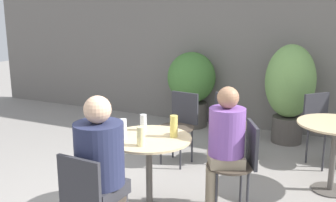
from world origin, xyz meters
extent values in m
cube|color=slate|center=(0.00, 3.24, 1.50)|extent=(10.00, 0.06, 3.00)
cylinder|color=#514C47|center=(-0.01, 0.15, 0.36)|extent=(0.06, 0.06, 0.70)
cylinder|color=#CCB284|center=(-0.01, 0.15, 0.72)|extent=(0.77, 0.77, 0.02)
cylinder|color=#514C47|center=(1.48, 1.36, 0.01)|extent=(0.37, 0.37, 0.01)
cylinder|color=#514C47|center=(1.48, 1.36, 0.36)|extent=(0.06, 0.06, 0.70)
cylinder|color=#CCB284|center=(1.48, 1.36, 0.72)|extent=(0.76, 0.76, 0.02)
cylinder|color=#42382D|center=(-0.05, -0.59, 0.46)|extent=(0.43, 0.43, 0.02)
cube|color=#2D2D33|center=(-0.06, -0.78, 0.66)|extent=(0.36, 0.05, 0.39)
cylinder|color=#42382D|center=(0.65, 0.48, 0.46)|extent=(0.43, 0.43, 0.02)
cylinder|color=#2D2D33|center=(0.84, 0.42, 0.22)|extent=(0.02, 0.02, 0.45)
cylinder|color=#2D2D33|center=(0.71, 0.67, 0.22)|extent=(0.02, 0.02, 0.45)
cylinder|color=#2D2D33|center=(0.59, 0.30, 0.22)|extent=(0.02, 0.02, 0.45)
cylinder|color=#2D2D33|center=(0.46, 0.55, 0.22)|extent=(0.02, 0.02, 0.45)
cube|color=#2D2D33|center=(0.82, 0.57, 0.66)|extent=(0.19, 0.34, 0.39)
cylinder|color=#42382D|center=(-0.28, 1.35, 0.46)|extent=(0.43, 0.43, 0.02)
cylinder|color=#2D2D33|center=(-0.13, 1.48, 0.22)|extent=(0.02, 0.02, 0.45)
cylinder|color=#2D2D33|center=(-0.40, 1.51, 0.22)|extent=(0.02, 0.02, 0.45)
cylinder|color=#2D2D33|center=(-0.16, 1.20, 0.22)|extent=(0.02, 0.02, 0.45)
cylinder|color=#2D2D33|center=(-0.44, 1.23, 0.22)|extent=(0.02, 0.02, 0.45)
cube|color=#2D2D33|center=(-0.26, 1.55, 0.66)|extent=(0.36, 0.07, 0.39)
cylinder|color=#42382D|center=(0.34, 1.78, 0.46)|extent=(0.43, 0.43, 0.02)
cylinder|color=#2D2D33|center=(0.15, 1.77, 0.22)|extent=(0.02, 0.02, 0.45)
cylinder|color=#2D2D33|center=(0.36, 1.59, 0.22)|extent=(0.02, 0.02, 0.45)
cylinder|color=#2D2D33|center=(0.32, 1.98, 0.22)|extent=(0.02, 0.02, 0.45)
cylinder|color=#2D2D33|center=(0.54, 1.80, 0.22)|extent=(0.02, 0.02, 0.45)
cube|color=#2D2D33|center=(0.22, 1.64, 0.66)|extent=(0.30, 0.26, 0.39)
cylinder|color=#42382D|center=(1.36, 2.06, 0.46)|extent=(0.43, 0.43, 0.02)
cylinder|color=#2D2D33|center=(1.35, 2.26, 0.22)|extent=(0.02, 0.02, 0.45)
cylinder|color=#2D2D33|center=(1.16, 2.05, 0.22)|extent=(0.02, 0.02, 0.45)
cylinder|color=#2D2D33|center=(1.36, 1.87, 0.22)|extent=(0.02, 0.02, 0.45)
cube|color=#2D2D33|center=(1.21, 2.19, 0.66)|extent=(0.27, 0.29, 0.39)
cube|color=#2D2D33|center=(-0.05, -0.55, 0.52)|extent=(0.33, 0.36, 0.11)
cylinder|color=#232847|center=(-0.05, -0.55, 0.81)|extent=(0.37, 0.37, 0.47)
sphere|color=#DBAD89|center=(-0.05, -0.55, 1.15)|extent=(0.20, 0.20, 0.20)
cylinder|color=gray|center=(0.47, 0.48, 0.22)|extent=(0.10, 0.10, 0.44)
cylinder|color=gray|center=(0.54, 0.35, 0.22)|extent=(0.10, 0.10, 0.44)
cube|color=gray|center=(0.61, 0.47, 0.52)|extent=(0.40, 0.39, 0.10)
cylinder|color=#7A4C9E|center=(0.61, 0.47, 0.78)|extent=(0.33, 0.33, 0.43)
sphere|color=#9E7051|center=(0.61, 0.47, 1.10)|extent=(0.19, 0.19, 0.19)
cylinder|color=silver|center=(-0.20, 0.02, 0.82)|extent=(0.06, 0.06, 0.18)
cylinder|color=beige|center=(0.03, -0.07, 0.82)|extent=(0.07, 0.07, 0.16)
cylinder|color=#DBC65B|center=(0.18, 0.26, 0.83)|extent=(0.07, 0.07, 0.20)
cylinder|color=silver|center=(-0.16, 0.32, 0.81)|extent=(0.06, 0.06, 0.15)
cylinder|color=#47423D|center=(-0.73, 2.92, 0.20)|extent=(0.50, 0.50, 0.39)
ellipsoid|color=#427533|center=(-0.73, 2.92, 0.80)|extent=(0.76, 0.76, 0.81)
cylinder|color=#47423D|center=(0.81, 2.76, 0.19)|extent=(0.42, 0.42, 0.37)
ellipsoid|color=#709E51|center=(0.81, 2.76, 0.88)|extent=(0.68, 0.68, 1.02)
camera|label=1|loc=(1.58, -2.79, 1.85)|focal=42.00mm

